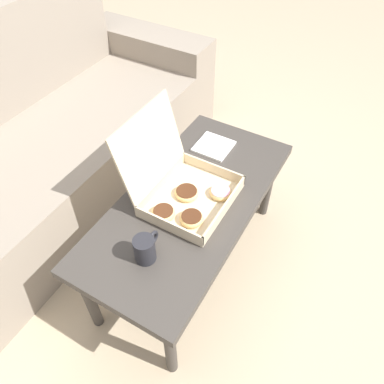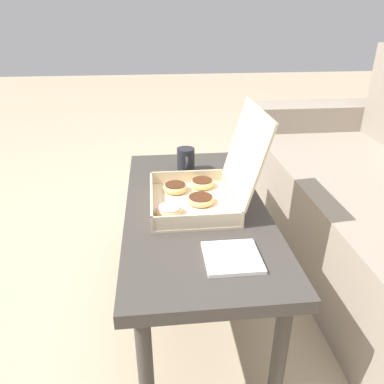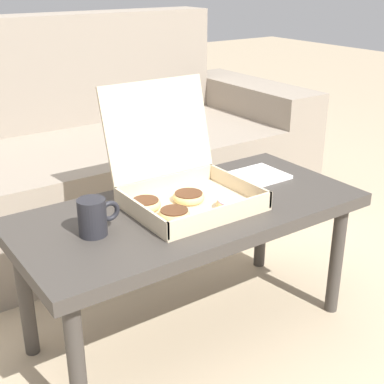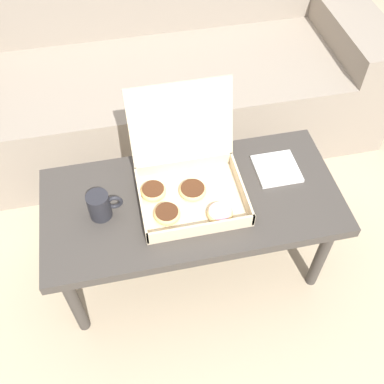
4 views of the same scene
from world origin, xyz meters
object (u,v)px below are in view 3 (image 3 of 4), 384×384
coffee_table (190,221)px  coffee_mug (94,217)px  couch (71,165)px  pastry_box (180,184)px

coffee_table → coffee_mug: coffee_mug is taller
coffee_table → couch: bearing=90.0°
coffee_table → pastry_box: pastry_box is taller
pastry_box → couch: bearing=89.0°
couch → coffee_mug: 1.00m
couch → coffee_table: size_ratio=2.08×
pastry_box → coffee_mug: pastry_box is taller
couch → coffee_table: couch is taller
coffee_table → pastry_box: bearing=116.7°
couch → coffee_table: 0.92m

